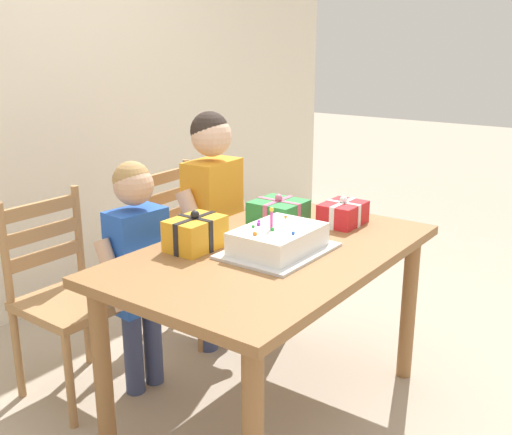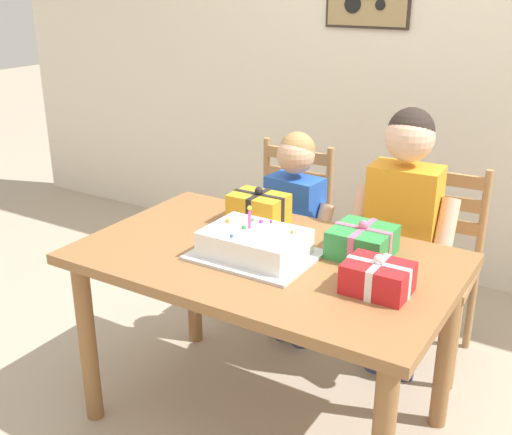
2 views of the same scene
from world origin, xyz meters
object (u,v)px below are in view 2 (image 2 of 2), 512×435
at_px(chair_left, 282,232).
at_px(chair_right, 429,265).
at_px(birthday_cake, 255,244).
at_px(gift_box_corner_small, 259,209).
at_px(gift_box_beside_cake, 378,278).
at_px(gift_box_red_large, 362,242).
at_px(child_younger, 294,221).
at_px(dining_table, 266,279).
at_px(child_older, 402,222).

relative_size(chair_left, chair_right, 1.00).
xyz_separation_m(birthday_cake, chair_left, (-0.37, 0.88, -0.34)).
bearing_deg(chair_left, gift_box_corner_small, -70.35).
bearing_deg(gift_box_beside_cake, birthday_cake, 176.83).
distance_m(gift_box_red_large, chair_right, 0.75).
bearing_deg(child_younger, gift_box_corner_small, -88.40).
height_order(dining_table, birthday_cake, birthday_cake).
relative_size(birthday_cake, gift_box_corner_small, 1.89).
xyz_separation_m(gift_box_corner_small, child_older, (0.51, 0.34, -0.07)).
bearing_deg(dining_table, child_older, 61.26).
bearing_deg(child_younger, dining_table, -71.79).
relative_size(gift_box_beside_cake, gift_box_corner_small, 0.93).
xyz_separation_m(dining_table, gift_box_beside_cake, (0.46, -0.07, 0.16)).
xyz_separation_m(chair_right, child_younger, (-0.59, -0.25, 0.19)).
xyz_separation_m(dining_table, chair_right, (0.39, 0.84, -0.18)).
height_order(child_older, child_younger, child_older).
xyz_separation_m(gift_box_beside_cake, chair_right, (-0.07, 0.91, -0.34)).
bearing_deg(gift_box_corner_small, child_younger, 91.60).
xyz_separation_m(chair_left, chair_right, (0.79, -0.00, 0.00)).
distance_m(gift_box_red_large, child_older, 0.41).
xyz_separation_m(dining_table, birthday_cake, (-0.02, -0.04, 0.15)).
xyz_separation_m(gift_box_beside_cake, child_older, (-0.14, 0.66, -0.05)).
bearing_deg(dining_table, child_younger, 108.21).
relative_size(chair_right, child_younger, 0.85).
relative_size(birthday_cake, chair_left, 0.48).
xyz_separation_m(dining_table, child_younger, (-0.19, 0.59, 0.00)).
bearing_deg(gift_box_beside_cake, child_younger, 135.08).
height_order(birthday_cake, gift_box_beside_cake, birthday_cake).
bearing_deg(birthday_cake, dining_table, 58.22).
height_order(chair_right, child_younger, child_younger).
distance_m(gift_box_red_large, child_younger, 0.67).
bearing_deg(birthday_cake, chair_right, 64.65).
relative_size(chair_left, child_younger, 0.85).
bearing_deg(gift_box_corner_small, dining_table, -54.00).
height_order(dining_table, chair_right, chair_right).
distance_m(gift_box_red_large, gift_box_beside_cake, 0.29).
distance_m(birthday_cake, chair_right, 1.03).
relative_size(dining_table, birthday_cake, 3.18).
bearing_deg(gift_box_corner_small, child_older, 33.42).
xyz_separation_m(birthday_cake, child_older, (0.35, 0.63, -0.05)).
relative_size(child_older, child_younger, 1.15).
distance_m(chair_left, child_younger, 0.37).
distance_m(chair_right, child_older, 0.39).
bearing_deg(chair_left, child_younger, -51.41).
height_order(gift_box_beside_cake, chair_left, chair_left).
distance_m(birthday_cake, child_younger, 0.67).
xyz_separation_m(gift_box_red_large, chair_left, (-0.70, 0.66, -0.34)).
bearing_deg(dining_table, chair_right, 64.97).
xyz_separation_m(dining_table, gift_box_red_large, (0.31, 0.18, 0.16)).
distance_m(gift_box_beside_cake, child_older, 0.67).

